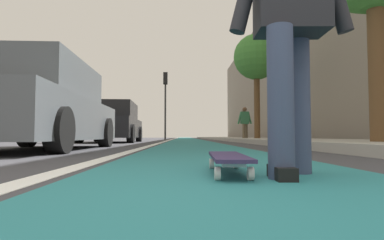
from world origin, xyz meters
TOP-DOWN VIEW (x-y plane):
  - ground_plane at (10.00, 0.00)m, footprint 80.00×80.00m
  - bike_lane_paint at (24.00, 0.00)m, footprint 56.00×1.82m
  - lane_stripe_white at (20.00, 1.06)m, footprint 52.00×0.16m
  - sidewalk_curb at (18.00, -3.32)m, footprint 52.00×3.20m
  - building_facade at (22.00, -6.42)m, footprint 40.00×1.20m
  - skateboard at (0.83, 0.01)m, footprint 0.85×0.23m
  - skater_person at (0.68, -0.34)m, footprint 0.45×0.72m
  - parked_car_near at (4.32, 2.72)m, footprint 4.40×1.93m
  - parked_car_mid at (10.87, 2.93)m, footprint 4.30×2.04m
  - traffic_light at (20.03, 1.46)m, footprint 0.33×0.28m
  - street_tree_mid at (12.48, -2.92)m, footprint 1.99×1.99m
  - pedestrian_distant at (14.24, -2.72)m, footprint 0.46×0.72m

SIDE VIEW (x-z plane):
  - ground_plane at x=10.00m, z-range 0.00..0.00m
  - bike_lane_paint at x=24.00m, z-range 0.00..0.00m
  - lane_stripe_white at x=20.00m, z-range 0.00..0.01m
  - sidewalk_curb at x=18.00m, z-range 0.00..0.14m
  - skateboard at x=0.83m, z-range 0.04..0.15m
  - parked_car_near at x=4.32m, z-range -0.04..1.43m
  - parked_car_mid at x=10.87m, z-range -0.03..1.45m
  - skater_person at x=0.68m, z-range 0.12..1.76m
  - pedestrian_distant at x=14.24m, z-range 0.12..1.76m
  - traffic_light at x=20.03m, z-range 0.85..5.35m
  - street_tree_mid at x=12.48m, z-range 1.29..5.97m
  - building_facade at x=22.00m, z-range 0.00..9.37m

